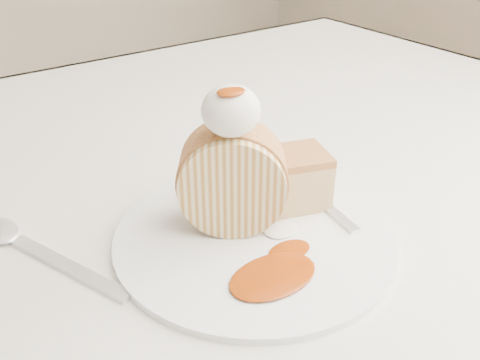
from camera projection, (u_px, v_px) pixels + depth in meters
table at (168, 225)px, 0.69m from camera, size 1.40×0.90×0.75m
plate at (254, 236)px, 0.51m from camera, size 0.34×0.34×0.01m
roulade_slice at (232, 179)px, 0.50m from camera, size 0.11×0.10×0.10m
cake_chunk at (296, 181)px, 0.55m from camera, size 0.07×0.07×0.05m
whipped_cream at (231, 111)px, 0.46m from camera, size 0.05×0.05×0.05m
caramel_drizzle at (231, 85)px, 0.44m from camera, size 0.03×0.02×0.01m
caramel_pool at (273, 276)px, 0.45m from camera, size 0.10×0.08×0.00m
fork at (323, 203)px, 0.56m from camera, size 0.05×0.16×0.00m
spoon at (69, 267)px, 0.48m from camera, size 0.09×0.18×0.00m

